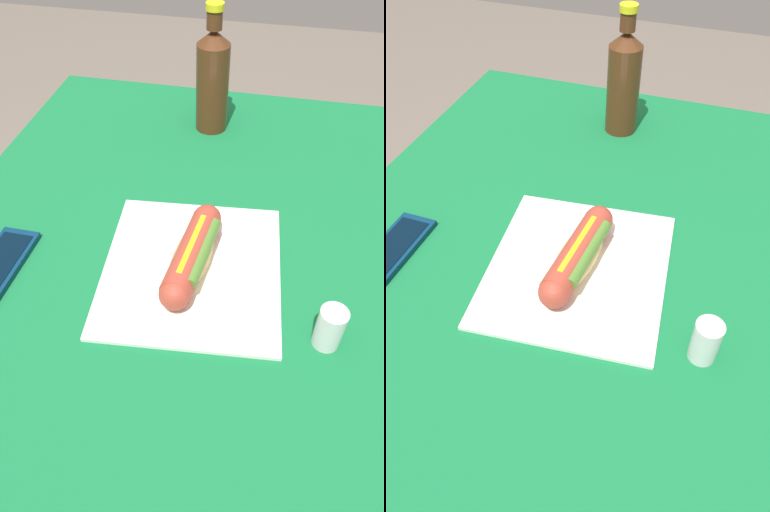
# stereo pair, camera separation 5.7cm
# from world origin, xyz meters

# --- Properties ---
(ground_plane) EXTENTS (6.00, 6.00, 0.00)m
(ground_plane) POSITION_xyz_m (0.00, 0.00, 0.00)
(ground_plane) COLOR #6B6056
(ground_plane) RESTS_ON ground
(dining_table) EXTENTS (1.01, 0.85, 0.73)m
(dining_table) POSITION_xyz_m (0.00, 0.00, 0.59)
(dining_table) COLOR brown
(dining_table) RESTS_ON ground
(paper_wrapper) EXTENTS (0.31, 0.29, 0.01)m
(paper_wrapper) POSITION_xyz_m (0.06, 0.01, 0.74)
(paper_wrapper) COLOR white
(paper_wrapper) RESTS_ON dining_table
(hot_dog) EXTENTS (0.20, 0.07, 0.05)m
(hot_dog) POSITION_xyz_m (0.06, 0.01, 0.77)
(hot_dog) COLOR #E5BC75
(hot_dog) RESTS_ON paper_wrapper
(cell_phone) EXTENTS (0.15, 0.06, 0.01)m
(cell_phone) POSITION_xyz_m (0.12, -0.28, 0.74)
(cell_phone) COLOR #0A2D4C
(cell_phone) RESTS_ON dining_table
(soda_bottle) EXTENTS (0.06, 0.06, 0.24)m
(soda_bottle) POSITION_xyz_m (-0.34, -0.04, 0.84)
(soda_bottle) COLOR #4C2814
(soda_bottle) RESTS_ON dining_table
(salt_shaker) EXTENTS (0.04, 0.04, 0.06)m
(salt_shaker) POSITION_xyz_m (0.15, 0.21, 0.77)
(salt_shaker) COLOR silver
(salt_shaker) RESTS_ON dining_table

